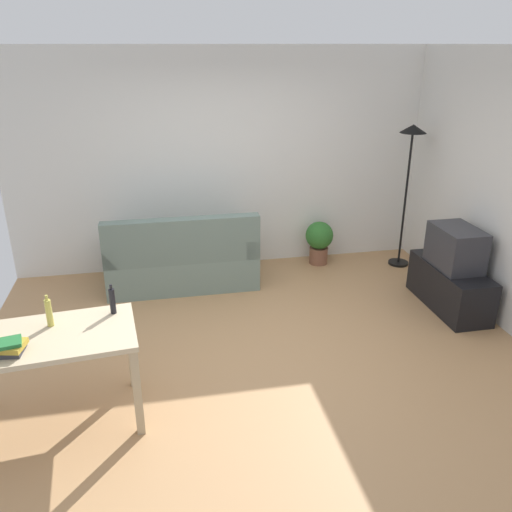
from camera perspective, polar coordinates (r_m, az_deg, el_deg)
ground_plane at (r=5.06m, az=-0.02°, el=-10.20°), size 5.20×4.40×0.02m
wall_rear at (r=6.58m, az=-3.78°, el=10.32°), size 5.20×0.10×2.70m
couch at (r=6.26m, az=-8.07°, el=-0.50°), size 1.75×0.84×0.92m
tv_stand at (r=6.08m, az=20.44°, el=-3.17°), size 0.44×1.10×0.48m
tv at (r=5.91m, az=21.06°, el=0.87°), size 0.41×0.60×0.44m
torchiere_lamp at (r=6.74m, az=16.51°, el=10.30°), size 0.32×0.32×1.81m
desk at (r=4.12m, az=-21.44°, el=-9.37°), size 1.26×0.81×0.76m
potted_plant at (r=6.85m, az=6.93°, el=1.79°), size 0.36×0.36×0.57m
bottle_squat at (r=4.14m, az=-21.72°, el=-5.77°), size 0.05×0.05×0.25m
bottle_dark at (r=4.18m, az=-15.45°, el=-4.74°), size 0.05×0.05×0.24m
book_stack at (r=3.94m, az=-25.52°, el=-8.97°), size 0.26×0.21×0.10m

